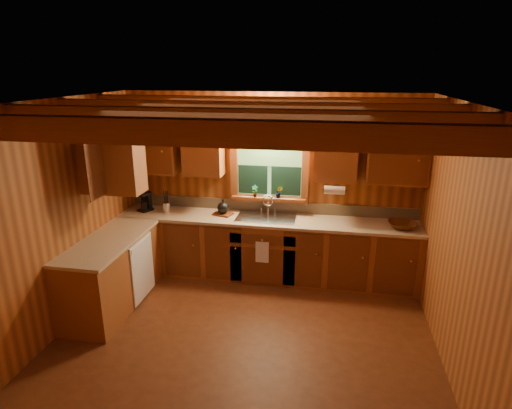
{
  "coord_description": "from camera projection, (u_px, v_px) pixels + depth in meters",
  "views": [
    {
      "loc": [
        0.86,
        -3.93,
        2.9
      ],
      "look_at": [
        0.0,
        0.8,
        1.35
      ],
      "focal_mm": 29.7,
      "sensor_mm": 36.0,
      "label": 1
    }
  ],
  "objects": [
    {
      "name": "base_cabinets",
      "position": [
        227.0,
        255.0,
        5.87
      ],
      "size": [
        4.2,
        2.22,
        0.86
      ],
      "color": "brown",
      "rests_on": "ground"
    },
    {
      "name": "teakettle",
      "position": [
        223.0,
        208.0,
        6.03
      ],
      "size": [
        0.16,
        0.16,
        0.21
      ],
      "rotation": [
        0.0,
        0.0,
        0.35
      ],
      "color": "black",
      "rests_on": "cutting_board"
    },
    {
      "name": "dish_towel",
      "position": [
        262.0,
        252.0,
        5.74
      ],
      "size": [
        0.18,
        0.01,
        0.3
      ],
      "primitive_type": "cube",
      "color": "white",
      "rests_on": "base_cabinets"
    },
    {
      "name": "upper_cabinets",
      "position": [
        222.0,
        153.0,
        5.58
      ],
      "size": [
        4.19,
        1.77,
        0.78
      ],
      "color": "brown",
      "rests_on": "room"
    },
    {
      "name": "utensil_crock",
      "position": [
        166.0,
        207.0,
        6.16
      ],
      "size": [
        0.11,
        0.11,
        0.32
      ],
      "rotation": [
        0.0,
        0.0,
        -0.03
      ],
      "color": "silver",
      "rests_on": "countertop"
    },
    {
      "name": "potted_plant_right",
      "position": [
        279.0,
        192.0,
        6.0
      ],
      "size": [
        0.1,
        0.08,
        0.17
      ],
      "primitive_type": "imported",
      "rotation": [
        0.0,
        0.0,
        -0.02
      ],
      "color": "#622F15",
      "rests_on": "window_sill"
    },
    {
      "name": "paper_towel_roll",
      "position": [
        335.0,
        190.0,
        5.57
      ],
      "size": [
        0.27,
        0.11,
        0.11
      ],
      "primitive_type": "cylinder",
      "rotation": [
        0.0,
        1.57,
        0.0
      ],
      "color": "white",
      "rests_on": "upper_cabinets"
    },
    {
      "name": "countertop",
      "position": [
        228.0,
        225.0,
        5.73
      ],
      "size": [
        4.2,
        2.24,
        0.04
      ],
      "color": "tan",
      "rests_on": "base_cabinets"
    },
    {
      "name": "potted_plant_left",
      "position": [
        255.0,
        191.0,
        6.04
      ],
      "size": [
        0.1,
        0.07,
        0.18
      ],
      "primitive_type": "imported",
      "rotation": [
        0.0,
        0.0,
        0.14
      ],
      "color": "#622F15",
      "rests_on": "window_sill"
    },
    {
      "name": "wicker_basket",
      "position": [
        402.0,
        225.0,
        5.54
      ],
      "size": [
        0.37,
        0.37,
        0.09
      ],
      "primitive_type": "imported",
      "rotation": [
        0.0,
        0.0,
        -0.02
      ],
      "color": "#48230C",
      "rests_on": "countertop"
    },
    {
      "name": "coffee_maker",
      "position": [
        145.0,
        201.0,
        6.21
      ],
      "size": [
        0.16,
        0.2,
        0.28
      ],
      "rotation": [
        0.0,
        0.0,
        -0.43
      ],
      "color": "black",
      "rests_on": "countertop"
    },
    {
      "name": "sink",
      "position": [
        266.0,
        221.0,
        5.95
      ],
      "size": [
        0.82,
        0.48,
        0.43
      ],
      "color": "silver",
      "rests_on": "countertop"
    },
    {
      "name": "dishwasher_panel",
      "position": [
        143.0,
        269.0,
        5.47
      ],
      "size": [
        0.02,
        0.6,
        0.8
      ],
      "primitive_type": "cube",
      "color": "white",
      "rests_on": "base_cabinets"
    },
    {
      "name": "backsplash",
      "position": [
        269.0,
        206.0,
        6.18
      ],
      "size": [
        4.2,
        0.02,
        0.16
      ],
      "primitive_type": "cube",
      "color": "tan",
      "rests_on": "room"
    },
    {
      "name": "window",
      "position": [
        269.0,
        170.0,
        5.99
      ],
      "size": [
        1.12,
        0.08,
        1.0
      ],
      "color": "brown",
      "rests_on": "room"
    },
    {
      "name": "cutting_board",
      "position": [
        223.0,
        214.0,
        6.05
      ],
      "size": [
        0.3,
        0.25,
        0.02
      ],
      "primitive_type": "cube",
      "rotation": [
        0.0,
        0.0,
        -0.27
      ],
      "color": "#622F15",
      "rests_on": "countertop"
    },
    {
      "name": "ceiling_beams",
      "position": [
        241.0,
        114.0,
        3.95
      ],
      "size": [
        4.2,
        2.54,
        0.18
      ],
      "color": "brown",
      "rests_on": "room"
    },
    {
      "name": "room",
      "position": [
        242.0,
        233.0,
        4.31
      ],
      "size": [
        4.2,
        4.2,
        4.2
      ],
      "color": "#5C2F16",
      "rests_on": "ground"
    },
    {
      "name": "window_sill",
      "position": [
        269.0,
        198.0,
        6.07
      ],
      "size": [
        1.06,
        0.14,
        0.04
      ],
      "primitive_type": "cube",
      "color": "brown",
      "rests_on": "room"
    },
    {
      "name": "wall_sconce",
      "position": [
        269.0,
        126.0,
        5.68
      ],
      "size": [
        0.45,
        0.21,
        0.17
      ],
      "color": "black",
      "rests_on": "room"
    }
  ]
}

